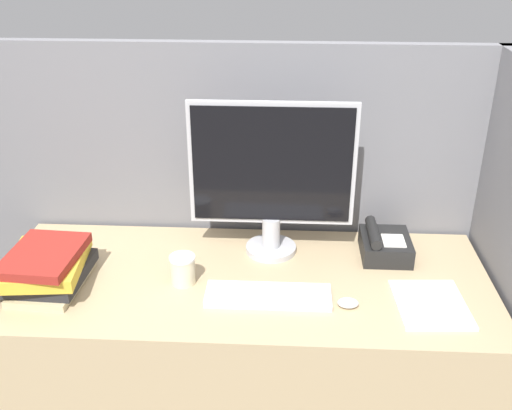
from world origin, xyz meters
TOP-DOWN VIEW (x-y plane):
  - cubicle_panel_rear at (0.00, 0.69)m, footprint 1.97×0.04m
  - cubicle_panel_right at (0.82, 0.36)m, footprint 0.04×0.71m
  - desk at (0.00, 0.33)m, footprint 1.57×0.65m
  - monitor at (0.09, 0.50)m, footprint 0.54×0.17m
  - keyboard at (0.09, 0.22)m, footprint 0.38×0.12m
  - mouse at (0.32, 0.19)m, footprint 0.06×0.05m
  - coffee_cup at (-0.18, 0.29)m, footprint 0.08×0.08m
  - book_stack at (-0.59, 0.25)m, footprint 0.25×0.30m
  - desk_telephone at (0.47, 0.49)m, footprint 0.16×0.19m
  - paper_pile at (0.57, 0.21)m, footprint 0.22×0.26m

SIDE VIEW (x-z plane):
  - desk at x=0.00m, z-range 0.00..0.78m
  - cubicle_panel_rear at x=0.00m, z-range 0.00..1.45m
  - cubicle_panel_right at x=0.82m, z-range 0.00..1.45m
  - paper_pile at x=0.57m, z-range 0.78..0.79m
  - keyboard at x=0.09m, z-range 0.78..0.80m
  - mouse at x=0.32m, z-range 0.78..0.80m
  - desk_telephone at x=0.47m, z-range 0.77..0.87m
  - coffee_cup at x=-0.18m, z-range 0.78..0.87m
  - book_stack at x=-0.59m, z-range 0.78..0.91m
  - monitor at x=0.09m, z-range 0.79..1.32m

